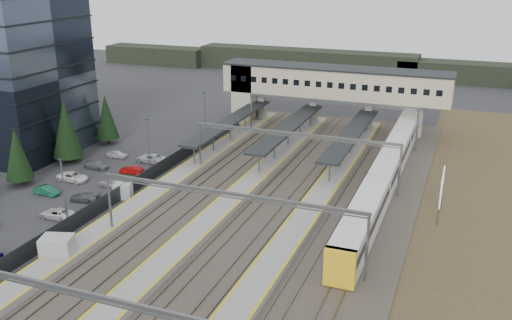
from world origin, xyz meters
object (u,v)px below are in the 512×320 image
at_px(relay_cabin_near, 58,249).
at_px(relay_cabin_far, 123,191).
at_px(train, 390,164).
at_px(billboard, 442,188).
at_px(footbridge, 318,84).

bearing_deg(relay_cabin_near, relay_cabin_far, 100.50).
distance_m(train, billboard, 12.94).
bearing_deg(relay_cabin_far, billboard, 12.80).
bearing_deg(billboard, train, 125.08).
bearing_deg(relay_cabin_far, footbridge, 70.58).
bearing_deg(relay_cabin_near, train, 51.86).
bearing_deg(relay_cabin_far, train, 32.00).
xyz_separation_m(relay_cabin_far, footbridge, (14.37, 40.78, 6.95)).
height_order(footbridge, train, footbridge).
bearing_deg(footbridge, train, -52.98).
bearing_deg(footbridge, billboard, -53.61).
height_order(relay_cabin_near, relay_cabin_far, relay_cabin_near).
bearing_deg(footbridge, relay_cabin_far, -109.42).
height_order(train, billboard, billboard).
distance_m(relay_cabin_far, billboard, 39.11).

